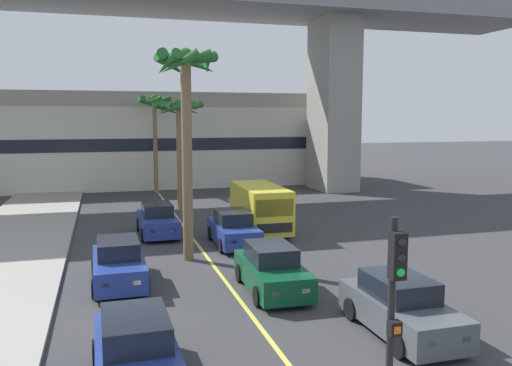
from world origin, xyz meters
The scene contains 14 objects.
lane_stripe_center centered at (0.00, 24.00, 0.00)m, with size 0.14×56.00×0.01m, color #DBCC4C.
bridge_overpass centered at (1.59, 39.30, 13.93)m, with size 60.75×8.00×17.68m.
pier_building_backdrop centered at (0.00, 46.61, 3.85)m, with size 33.34×8.04×7.83m.
car_queue_front centered at (-3.63, 18.66, 0.72)m, with size 1.88×4.12×1.56m.
car_queue_second centered at (3.49, 12.14, 0.72)m, with size 1.85×4.11×1.56m.
car_queue_third centered at (-1.54, 26.15, 0.72)m, with size 1.88×4.12×1.56m.
car_queue_fourth centered at (1.26, 16.46, 0.72)m, with size 1.93×4.15×1.56m.
car_queue_fifth centered at (-3.49, 11.21, 0.72)m, with size 1.88×4.13×1.56m.
car_queue_sixth centered at (1.57, 23.11, 0.72)m, with size 1.88×4.12×1.56m.
delivery_van centered at (3.52, 25.40, 1.29)m, with size 2.26×5.30×2.36m.
traffic_light_median_near centered at (0.39, 7.38, 2.71)m, with size 0.24×0.37×4.20m.
palm_tree_near_median centered at (0.61, 33.45, 5.62)m, with size 3.09×3.21×6.92m.
palm_tree_mid_median centered at (-0.81, 21.11, 6.69)m, with size 2.58×2.63×8.48m.
palm_tree_far_median centered at (-0.12, 41.26, 6.09)m, with size 2.59×2.74×7.50m.
Camera 1 is at (-4.04, 0.09, 5.77)m, focal length 37.19 mm.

